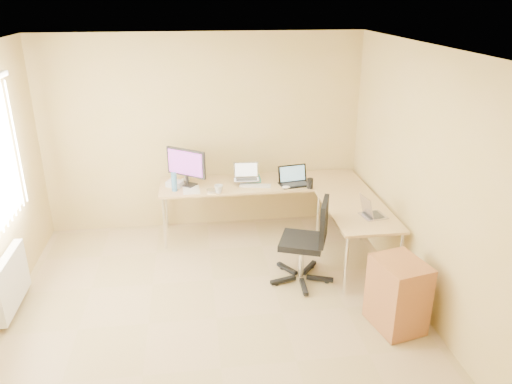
{
  "coord_description": "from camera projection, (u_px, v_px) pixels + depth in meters",
  "views": [
    {
      "loc": [
        -0.15,
        -4.14,
        3.05
      ],
      "look_at": [
        0.55,
        1.1,
        0.9
      ],
      "focal_mm": 34.67,
      "sensor_mm": 36.0,
      "label": 1
    }
  ],
  "objects": [
    {
      "name": "ceiling",
      "position": [
        207.0,
        51.0,
        3.99
      ],
      "size": [
        4.5,
        4.5,
        0.0
      ],
      "primitive_type": "plane",
      "rotation": [
        3.14,
        0.0,
        0.0
      ],
      "color": "white",
      "rests_on": "ground"
    },
    {
      "name": "laptop_center",
      "position": [
        246.0,
        172.0,
        6.39
      ],
      "size": [
        0.34,
        0.26,
        0.21
      ],
      "primitive_type": "cube",
      "rotation": [
        0.0,
        0.0,
        -0.05
      ],
      "color": "#ABADBC",
      "rests_on": "desk_main"
    },
    {
      "name": "desk_fan",
      "position": [
        185.0,
        169.0,
        6.49
      ],
      "size": [
        0.25,
        0.25,
        0.3
      ],
      "primitive_type": "cylinder",
      "rotation": [
        0.0,
        0.0,
        0.06
      ],
      "color": "white",
      "rests_on": "desk_main"
    },
    {
      "name": "monitor",
      "position": [
        186.0,
        167.0,
        6.29
      ],
      "size": [
        0.57,
        0.49,
        0.49
      ],
      "primitive_type": "cube",
      "rotation": [
        0.0,
        0.0,
        -0.63
      ],
      "color": "black",
      "rests_on": "desk_main"
    },
    {
      "name": "cabinet",
      "position": [
        398.0,
        294.0,
        4.73
      ],
      "size": [
        0.51,
        0.59,
        0.7
      ],
      "primitive_type": "cube",
      "rotation": [
        0.0,
        0.0,
        0.22
      ],
      "color": "#96583C",
      "rests_on": "ground"
    },
    {
      "name": "radiator",
      "position": [
        11.0,
        281.0,
        4.96
      ],
      "size": [
        0.09,
        0.8,
        0.55
      ],
      "primitive_type": "cube",
      "color": "white",
      "rests_on": "ground"
    },
    {
      "name": "laptop_black",
      "position": [
        295.0,
        176.0,
        6.35
      ],
      "size": [
        0.42,
        0.34,
        0.24
      ],
      "primitive_type": "cube",
      "rotation": [
        0.0,
        0.0,
        0.17
      ],
      "color": "black",
      "rests_on": "desk_main"
    },
    {
      "name": "mug",
      "position": [
        219.0,
        189.0,
        6.12
      ],
      "size": [
        0.14,
        0.14,
        0.1
      ],
      "primitive_type": "imported",
      "rotation": [
        0.0,
        0.0,
        -0.31
      ],
      "color": "silver",
      "rests_on": "desk_main"
    },
    {
      "name": "desk_main",
      "position": [
        262.0,
        207.0,
        6.62
      ],
      "size": [
        2.65,
        0.7,
        0.73
      ],
      "primitive_type": "cube",
      "color": "tan",
      "rests_on": "ground"
    },
    {
      "name": "papers",
      "position": [
        191.0,
        190.0,
        6.22
      ],
      "size": [
        0.22,
        0.31,
        0.01
      ],
      "primitive_type": "cube",
      "rotation": [
        0.0,
        0.0,
        0.04
      ],
      "color": "silver",
      "rests_on": "desk_main"
    },
    {
      "name": "wall_right",
      "position": [
        431.0,
        188.0,
        4.74
      ],
      "size": [
        0.0,
        4.5,
        4.5
      ],
      "primitive_type": "plane",
      "rotation": [
        1.57,
        0.0,
        -1.57
      ],
      "color": "tan",
      "rests_on": "ground"
    },
    {
      "name": "cd_stack",
      "position": [
        212.0,
        191.0,
        6.16
      ],
      "size": [
        0.15,
        0.15,
        0.03
      ],
      "primitive_type": "cylinder",
      "rotation": [
        0.0,
        0.0,
        -0.17
      ],
      "color": "silver",
      "rests_on": "desk_main"
    },
    {
      "name": "book_stack",
      "position": [
        252.0,
        178.0,
        6.56
      ],
      "size": [
        0.21,
        0.28,
        0.05
      ],
      "primitive_type": "cube",
      "rotation": [
        0.0,
        0.0,
        -0.01
      ],
      "color": "#26766F",
      "rests_on": "desk_main"
    },
    {
      "name": "desk_return",
      "position": [
        355.0,
        237.0,
        5.82
      ],
      "size": [
        0.7,
        1.3,
        0.73
      ],
      "primitive_type": "cube",
      "color": "tan",
      "rests_on": "ground"
    },
    {
      "name": "laptop_return",
      "position": [
        374.0,
        208.0,
        5.46
      ],
      "size": [
        0.34,
        0.29,
        0.2
      ],
      "primitive_type": "cube",
      "rotation": [
        0.0,
        0.0,
        1.74
      ],
      "color": "#B0ACC7",
      "rests_on": "desk_return"
    },
    {
      "name": "wall_back",
      "position": [
        204.0,
        134.0,
        6.55
      ],
      "size": [
        4.5,
        0.0,
        4.5
      ],
      "primitive_type": "plane",
      "rotation": [
        1.57,
        0.0,
        0.0
      ],
      "color": "tan",
      "rests_on": "ground"
    },
    {
      "name": "office_chair",
      "position": [
        302.0,
        240.0,
        5.46
      ],
      "size": [
        0.78,
        0.78,
        1.0
      ],
      "primitive_type": "cube",
      "rotation": [
        0.0,
        0.0,
        -0.36
      ],
      "color": "black",
      "rests_on": "ground"
    },
    {
      "name": "black_cup",
      "position": [
        310.0,
        183.0,
        6.26
      ],
      "size": [
        0.08,
        0.08,
        0.13
      ],
      "primitive_type": "cylinder",
      "rotation": [
        0.0,
        0.0,
        -0.01
      ],
      "color": "black",
      "rests_on": "desk_main"
    },
    {
      "name": "mouse",
      "position": [
        286.0,
        187.0,
        6.26
      ],
      "size": [
        0.12,
        0.1,
        0.04
      ],
      "primitive_type": "ellipsoid",
      "rotation": [
        0.0,
        0.0,
        -0.39
      ],
      "color": "silver",
      "rests_on": "desk_main"
    },
    {
      "name": "keyboard",
      "position": [
        255.0,
        186.0,
        6.34
      ],
      "size": [
        0.42,
        0.19,
        0.02
      ],
      "primitive_type": "cube",
      "rotation": [
        0.0,
        0.0,
        -0.2
      ],
      "color": "silver",
      "rests_on": "desk_main"
    },
    {
      "name": "floor",
      "position": [
        216.0,
        318.0,
        4.97
      ],
      "size": [
        4.5,
        4.5,
        0.0
      ],
      "primitive_type": "plane",
      "color": "tan",
      "rests_on": "ground"
    },
    {
      "name": "wall_front",
      "position": [
        235.0,
        377.0,
        2.41
      ],
      "size": [
        4.5,
        0.0,
        4.5
      ],
      "primitive_type": "plane",
      "rotation": [
        -1.57,
        0.0,
        0.0
      ],
      "color": "tan",
      "rests_on": "ground"
    },
    {
      "name": "white_box",
      "position": [
        175.0,
        184.0,
        6.33
      ],
      "size": [
        0.24,
        0.21,
        0.07
      ],
      "primitive_type": "cube",
      "rotation": [
        0.0,
        0.0,
        -0.43
      ],
      "color": "silver",
      "rests_on": "desk_main"
    },
    {
      "name": "water_bottle",
      "position": [
        174.0,
        182.0,
        6.15
      ],
      "size": [
        0.08,
        0.08,
        0.24
      ],
      "primitive_type": "cylinder",
      "rotation": [
        0.0,
        0.0,
        -0.26
      ],
      "color": "#4582BE",
      "rests_on": "desk_main"
    }
  ]
}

